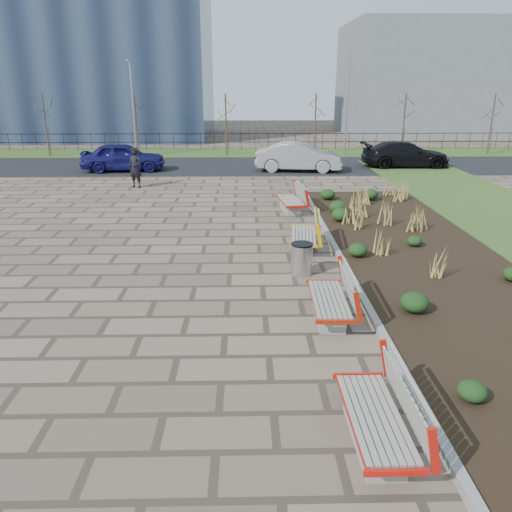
{
  "coord_description": "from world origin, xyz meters",
  "views": [
    {
      "loc": [
        1.26,
        -8.0,
        4.74
      ],
      "look_at": [
        1.5,
        3.0,
        0.9
      ],
      "focal_mm": 35.0,
      "sensor_mm": 36.0,
      "label": 1
    }
  ],
  "objects_px": {
    "car_silver": "(299,157)",
    "bench_a": "(375,412)",
    "bench_d": "(290,199)",
    "lamp_east": "(347,110)",
    "litter_bin": "(302,259)",
    "car_blue": "(123,157)",
    "bench_c": "(304,233)",
    "bench_b": "(329,296)",
    "lamp_west": "(133,110)",
    "car_black": "(405,154)",
    "pedestrian": "(135,168)"
  },
  "relations": [
    {
      "from": "car_silver",
      "to": "bench_a",
      "type": "bearing_deg",
      "value": -176.31
    },
    {
      "from": "bench_d",
      "to": "car_silver",
      "type": "xyz_separation_m",
      "value": [
        1.26,
        9.21,
        0.31
      ]
    },
    {
      "from": "bench_d",
      "to": "lamp_east",
      "type": "bearing_deg",
      "value": 64.85
    },
    {
      "from": "bench_d",
      "to": "car_silver",
      "type": "distance_m",
      "value": 9.3
    },
    {
      "from": "litter_bin",
      "to": "car_blue",
      "type": "distance_m",
      "value": 18.19
    },
    {
      "from": "bench_c",
      "to": "bench_d",
      "type": "xyz_separation_m",
      "value": [
        0.0,
        4.59,
        0.0
      ]
    },
    {
      "from": "bench_b",
      "to": "car_blue",
      "type": "bearing_deg",
      "value": 116.23
    },
    {
      "from": "car_blue",
      "to": "lamp_west",
      "type": "distance_m",
      "value": 6.14
    },
    {
      "from": "bench_a",
      "to": "car_black",
      "type": "height_order",
      "value": "car_black"
    },
    {
      "from": "bench_a",
      "to": "litter_bin",
      "type": "bearing_deg",
      "value": 92.19
    },
    {
      "from": "litter_bin",
      "to": "car_silver",
      "type": "height_order",
      "value": "car_silver"
    },
    {
      "from": "car_blue",
      "to": "car_silver",
      "type": "height_order",
      "value": "car_silver"
    },
    {
      "from": "litter_bin",
      "to": "pedestrian",
      "type": "xyz_separation_m",
      "value": [
        -6.61,
        11.53,
        0.53
      ]
    },
    {
      "from": "bench_b",
      "to": "car_blue",
      "type": "height_order",
      "value": "car_blue"
    },
    {
      "from": "car_black",
      "to": "lamp_east",
      "type": "bearing_deg",
      "value": 30.22
    },
    {
      "from": "bench_a",
      "to": "bench_b",
      "type": "xyz_separation_m",
      "value": [
        0.0,
        3.89,
        0.0
      ]
    },
    {
      "from": "bench_c",
      "to": "bench_d",
      "type": "distance_m",
      "value": 4.59
    },
    {
      "from": "pedestrian",
      "to": "car_silver",
      "type": "bearing_deg",
      "value": 51.6
    },
    {
      "from": "car_blue",
      "to": "car_silver",
      "type": "xyz_separation_m",
      "value": [
        9.81,
        -0.28,
        0.01
      ]
    },
    {
      "from": "bench_c",
      "to": "car_black",
      "type": "xyz_separation_m",
      "value": [
        7.67,
        15.12,
        0.25
      ]
    },
    {
      "from": "bench_a",
      "to": "bench_c",
      "type": "xyz_separation_m",
      "value": [
        0.0,
        8.56,
        0.0
      ]
    },
    {
      "from": "car_black",
      "to": "lamp_east",
      "type": "relative_size",
      "value": 0.84
    },
    {
      "from": "bench_b",
      "to": "pedestrian",
      "type": "distance_m",
      "value": 15.7
    },
    {
      "from": "bench_c",
      "to": "lamp_east",
      "type": "height_order",
      "value": "lamp_east"
    },
    {
      "from": "car_black",
      "to": "lamp_west",
      "type": "relative_size",
      "value": 0.84
    },
    {
      "from": "car_black",
      "to": "lamp_east",
      "type": "xyz_separation_m",
      "value": [
        -2.67,
        4.66,
        2.29
      ]
    },
    {
      "from": "bench_d",
      "to": "car_blue",
      "type": "relative_size",
      "value": 0.46
    },
    {
      "from": "bench_d",
      "to": "bench_a",
      "type": "bearing_deg",
      "value": -96.93
    },
    {
      "from": "car_blue",
      "to": "lamp_west",
      "type": "relative_size",
      "value": 0.76
    },
    {
      "from": "bench_b",
      "to": "litter_bin",
      "type": "relative_size",
      "value": 2.54
    },
    {
      "from": "bench_a",
      "to": "car_black",
      "type": "bearing_deg",
      "value": 71.62
    },
    {
      "from": "bench_c",
      "to": "pedestrian",
      "type": "xyz_separation_m",
      "value": [
        -6.91,
        9.41,
        0.44
      ]
    },
    {
      "from": "bench_b",
      "to": "pedestrian",
      "type": "relative_size",
      "value": 1.11
    },
    {
      "from": "lamp_east",
      "to": "litter_bin",
      "type": "bearing_deg",
      "value": -103.6
    },
    {
      "from": "bench_b",
      "to": "lamp_west",
      "type": "height_order",
      "value": "lamp_west"
    },
    {
      "from": "bench_a",
      "to": "bench_c",
      "type": "height_order",
      "value": "same"
    },
    {
      "from": "bench_c",
      "to": "car_black",
      "type": "relative_size",
      "value": 0.42
    },
    {
      "from": "bench_c",
      "to": "bench_a",
      "type": "bearing_deg",
      "value": -83.84
    },
    {
      "from": "bench_b",
      "to": "pedestrian",
      "type": "bearing_deg",
      "value": 117.83
    },
    {
      "from": "bench_d",
      "to": "litter_bin",
      "type": "relative_size",
      "value": 2.54
    },
    {
      "from": "bench_b",
      "to": "car_black",
      "type": "distance_m",
      "value": 21.23
    },
    {
      "from": "bench_a",
      "to": "bench_d",
      "type": "bearing_deg",
      "value": 89.56
    },
    {
      "from": "litter_bin",
      "to": "car_blue",
      "type": "relative_size",
      "value": 0.18
    },
    {
      "from": "pedestrian",
      "to": "bench_b",
      "type": "bearing_deg",
      "value": -40.56
    },
    {
      "from": "car_silver",
      "to": "lamp_west",
      "type": "height_order",
      "value": "lamp_west"
    },
    {
      "from": "bench_c",
      "to": "lamp_west",
      "type": "bearing_deg",
      "value": 120.63
    },
    {
      "from": "bench_d",
      "to": "litter_bin",
      "type": "distance_m",
      "value": 6.71
    },
    {
      "from": "car_blue",
      "to": "car_black",
      "type": "distance_m",
      "value": 16.25
    },
    {
      "from": "car_silver",
      "to": "lamp_west",
      "type": "relative_size",
      "value": 0.79
    },
    {
      "from": "car_black",
      "to": "bench_b",
      "type": "bearing_deg",
      "value": 159.28
    }
  ]
}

